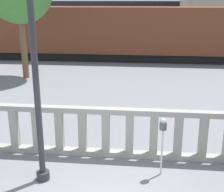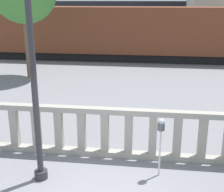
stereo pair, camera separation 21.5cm
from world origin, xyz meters
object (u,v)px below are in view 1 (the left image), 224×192
(lamppost, at_px, (33,37))
(train_far, at_px, (83,17))
(train_near, at_px, (160,33))
(parking_meter, at_px, (163,130))

(lamppost, distance_m, train_far, 31.03)
(lamppost, bearing_deg, train_far, 99.37)
(train_near, bearing_deg, train_far, 117.94)
(lamppost, relative_size, train_near, 0.18)
(lamppost, relative_size, train_far, 0.17)
(parking_meter, xyz_separation_m, train_near, (0.51, 14.51, 0.67))
(lamppost, relative_size, parking_meter, 3.61)
(lamppost, distance_m, train_near, 15.42)
(parking_meter, xyz_separation_m, train_far, (-7.75, 30.09, 0.79))
(lamppost, height_order, parking_meter, lamppost)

